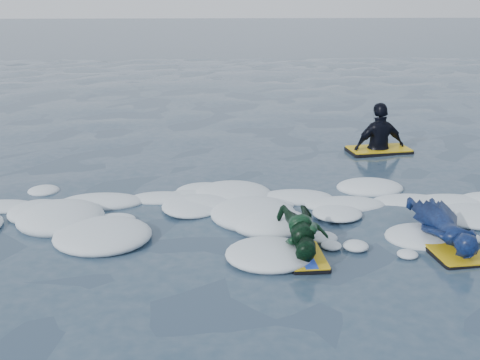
% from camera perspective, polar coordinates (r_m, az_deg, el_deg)
% --- Properties ---
extents(ground, '(120.00, 120.00, 0.00)m').
position_cam_1_polar(ground, '(7.89, 2.03, -5.95)').
color(ground, '#192E3D').
rests_on(ground, ground).
extents(foam_band, '(12.00, 3.10, 0.30)m').
position_cam_1_polar(foam_band, '(8.85, 1.51, -3.26)').
color(foam_band, silver).
rests_on(foam_band, ground).
extents(prone_woman_unit, '(0.74, 1.72, 0.45)m').
position_cam_1_polar(prone_woman_unit, '(8.18, 18.84, -4.32)').
color(prone_woman_unit, black).
rests_on(prone_woman_unit, ground).
extents(prone_child_unit, '(0.66, 1.27, 0.49)m').
position_cam_1_polar(prone_child_unit, '(7.52, 6.08, -5.20)').
color(prone_child_unit, black).
rests_on(prone_child_unit, ground).
extents(waiting_rider_unit, '(1.33, 0.86, 1.86)m').
position_cam_1_polar(waiting_rider_unit, '(12.43, 13.03, 2.91)').
color(waiting_rider_unit, black).
rests_on(waiting_rider_unit, ground).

